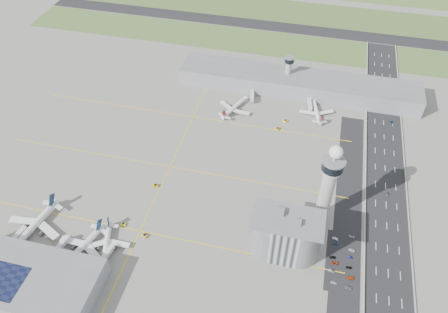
% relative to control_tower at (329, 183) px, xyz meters
% --- Properties ---
extents(ground, '(1000.00, 1000.00, 0.00)m').
position_rel_control_tower_xyz_m(ground, '(-72.00, -8.00, -35.04)').
color(ground, gray).
extents(grass_strip_0, '(480.00, 50.00, 0.08)m').
position_rel_control_tower_xyz_m(grass_strip_0, '(-92.00, 217.00, -35.00)').
color(grass_strip_0, '#4C6730').
rests_on(grass_strip_0, ground).
extents(grass_strip_1, '(480.00, 60.00, 0.08)m').
position_rel_control_tower_xyz_m(grass_strip_1, '(-92.00, 292.00, -35.00)').
color(grass_strip_1, '#48612E').
rests_on(grass_strip_1, ground).
extents(runway, '(480.00, 22.00, 0.10)m').
position_rel_control_tower_xyz_m(runway, '(-92.00, 254.00, -34.98)').
color(runway, black).
rests_on(runway, ground).
extents(highway, '(28.00, 500.00, 0.10)m').
position_rel_control_tower_xyz_m(highway, '(43.00, -8.00, -34.99)').
color(highway, black).
rests_on(highway, ground).
extents(barrier_left, '(0.60, 500.00, 1.20)m').
position_rel_control_tower_xyz_m(barrier_left, '(29.00, -8.00, -34.44)').
color(barrier_left, '#9E9E99').
rests_on(barrier_left, ground).
extents(barrier_right, '(0.60, 500.00, 1.20)m').
position_rel_control_tower_xyz_m(barrier_right, '(57.00, -8.00, -34.44)').
color(barrier_right, '#9E9E99').
rests_on(barrier_right, ground).
extents(landside_road, '(18.00, 260.00, 0.08)m').
position_rel_control_tower_xyz_m(landside_road, '(18.00, -18.00, -35.00)').
color(landside_road, black).
rests_on(landside_road, ground).
extents(parking_lot, '(20.00, 44.00, 0.10)m').
position_rel_control_tower_xyz_m(parking_lot, '(16.00, -30.00, -34.99)').
color(parking_lot, black).
rests_on(parking_lot, ground).
extents(taxiway_line_h_0, '(260.00, 0.60, 0.01)m').
position_rel_control_tower_xyz_m(taxiway_line_h_0, '(-112.00, -38.00, -35.04)').
color(taxiway_line_h_0, yellow).
rests_on(taxiway_line_h_0, ground).
extents(taxiway_line_h_1, '(260.00, 0.60, 0.01)m').
position_rel_control_tower_xyz_m(taxiway_line_h_1, '(-112.00, 22.00, -35.04)').
color(taxiway_line_h_1, yellow).
rests_on(taxiway_line_h_1, ground).
extents(taxiway_line_h_2, '(260.00, 0.60, 0.01)m').
position_rel_control_tower_xyz_m(taxiway_line_h_2, '(-112.00, 82.00, -35.04)').
color(taxiway_line_h_2, yellow).
rests_on(taxiway_line_h_2, ground).
extents(taxiway_line_v, '(0.60, 260.00, 0.01)m').
position_rel_control_tower_xyz_m(taxiway_line_v, '(-112.00, 22.00, -35.04)').
color(taxiway_line_v, yellow).
rests_on(taxiway_line_v, ground).
extents(control_tower, '(14.00, 14.00, 64.50)m').
position_rel_control_tower_xyz_m(control_tower, '(0.00, 0.00, 0.00)').
color(control_tower, '#ADAAA5').
rests_on(control_tower, ground).
extents(secondary_tower, '(8.60, 8.60, 31.90)m').
position_rel_control_tower_xyz_m(secondary_tower, '(-42.00, 142.00, -16.24)').
color(secondary_tower, '#ADAAA5').
rests_on(secondary_tower, ground).
extents(admin_building, '(42.00, 24.00, 33.50)m').
position_rel_control_tower_xyz_m(admin_building, '(-20.01, -30.00, -19.74)').
color(admin_building, '#B2B2B7').
rests_on(admin_building, ground).
extents(terminal_pier, '(210.00, 32.00, 15.80)m').
position_rel_control_tower_xyz_m(terminal_pier, '(-32.00, 140.00, -27.14)').
color(terminal_pier, gray).
rests_on(terminal_pier, ground).
extents(near_terminal, '(84.00, 42.00, 13.00)m').
position_rel_control_tower_xyz_m(near_terminal, '(-160.07, -90.02, -28.62)').
color(near_terminal, gray).
rests_on(near_terminal, ground).
extents(airplane_near_a, '(45.72, 51.31, 12.74)m').
position_rel_control_tower_xyz_m(airplane_near_a, '(-178.39, -53.31, -28.67)').
color(airplane_near_a, white).
rests_on(airplane_near_a, ground).
extents(airplane_near_b, '(44.30, 48.23, 11.18)m').
position_rel_control_tower_xyz_m(airplane_near_b, '(-141.37, -61.13, -29.45)').
color(airplane_near_b, white).
rests_on(airplane_near_b, ground).
extents(airplane_near_c, '(38.17, 41.59, 9.66)m').
position_rel_control_tower_xyz_m(airplane_near_c, '(-127.24, -54.99, -30.21)').
color(airplane_near_c, white).
rests_on(airplane_near_c, ground).
extents(airplane_far_a, '(41.37, 44.30, 9.95)m').
position_rel_control_tower_xyz_m(airplane_far_a, '(-80.32, 99.51, -30.07)').
color(airplane_far_a, white).
rests_on(airplane_far_a, ground).
extents(airplane_far_b, '(37.24, 40.97, 9.71)m').
position_rel_control_tower_xyz_m(airplane_far_b, '(-12.49, 111.25, -30.19)').
color(airplane_far_b, white).
rests_on(airplane_far_b, ground).
extents(jet_bridge_near_0, '(5.39, 14.31, 5.70)m').
position_rel_control_tower_xyz_m(jet_bridge_near_0, '(-185.00, -69.00, -32.19)').
color(jet_bridge_near_0, silver).
rests_on(jet_bridge_near_0, ground).
extents(jet_bridge_near_1, '(5.39, 14.31, 5.70)m').
position_rel_control_tower_xyz_m(jet_bridge_near_1, '(-155.00, -69.00, -32.19)').
color(jet_bridge_near_1, silver).
rests_on(jet_bridge_near_1, ground).
extents(jet_bridge_near_2, '(5.39, 14.31, 5.70)m').
position_rel_control_tower_xyz_m(jet_bridge_near_2, '(-125.00, -69.00, -32.19)').
color(jet_bridge_near_2, silver).
rests_on(jet_bridge_near_2, ground).
extents(jet_bridge_far_0, '(5.39, 14.31, 5.70)m').
position_rel_control_tower_xyz_m(jet_bridge_far_0, '(-70.00, 124.00, -32.19)').
color(jet_bridge_far_0, silver).
rests_on(jet_bridge_far_0, ground).
extents(jet_bridge_far_1, '(5.39, 14.31, 5.70)m').
position_rel_control_tower_xyz_m(jet_bridge_far_1, '(-20.00, 124.00, -32.19)').
color(jet_bridge_far_1, silver).
rests_on(jet_bridge_far_1, ground).
extents(tug_0, '(3.50, 2.44, 2.01)m').
position_rel_control_tower_xyz_m(tug_0, '(-163.86, -53.77, -34.04)').
color(tug_0, orange).
rests_on(tug_0, ground).
extents(tug_1, '(3.19, 2.21, 1.84)m').
position_rel_control_tower_xyz_m(tug_1, '(-124.38, -36.00, -34.12)').
color(tug_1, yellow).
rests_on(tug_1, ground).
extents(tug_2, '(4.06, 3.54, 1.97)m').
position_rel_control_tower_xyz_m(tug_2, '(-107.52, -41.09, -34.05)').
color(tug_2, orange).
rests_on(tug_2, ground).
extents(tug_3, '(4.18, 3.44, 2.10)m').
position_rel_control_tower_xyz_m(tug_3, '(-115.59, 0.80, -33.99)').
color(tug_3, '#D09B05').
rests_on(tug_3, ground).
extents(tug_4, '(2.76, 3.68, 1.98)m').
position_rel_control_tower_xyz_m(tug_4, '(-41.00, 82.74, -34.05)').
color(tug_4, orange).
rests_on(tug_4, ground).
extents(tug_5, '(4.03, 3.90, 1.94)m').
position_rel_control_tower_xyz_m(tug_5, '(-36.38, 94.02, -34.07)').
color(tug_5, yellow).
rests_on(tug_5, ground).
extents(car_lot_0, '(3.72, 1.81, 1.22)m').
position_rel_control_tower_xyz_m(car_lot_0, '(11.64, -46.12, -34.43)').
color(car_lot_0, silver).
rests_on(car_lot_0, ground).
extents(car_lot_1, '(3.89, 1.55, 1.26)m').
position_rel_control_tower_xyz_m(car_lot_1, '(9.91, -38.56, -34.41)').
color(car_lot_1, gray).
rests_on(car_lot_1, ground).
extents(car_lot_2, '(4.82, 2.44, 1.31)m').
position_rel_control_tower_xyz_m(car_lot_2, '(11.52, -32.57, -34.39)').
color(car_lot_2, '#9E3920').
rests_on(car_lot_2, ground).
extents(car_lot_3, '(4.06, 2.02, 1.13)m').
position_rel_control_tower_xyz_m(car_lot_3, '(10.11, -28.83, -34.47)').
color(car_lot_3, black).
rests_on(car_lot_3, ground).
extents(car_lot_4, '(3.64, 1.79, 1.20)m').
position_rel_control_tower_xyz_m(car_lot_4, '(11.35, -18.19, -34.44)').
color(car_lot_4, navy).
rests_on(car_lot_4, ground).
extents(car_lot_5, '(3.82, 1.83, 1.21)m').
position_rel_control_tower_xyz_m(car_lot_5, '(10.82, -14.63, -34.44)').
color(car_lot_5, white).
rests_on(car_lot_5, ground).
extents(car_lot_6, '(4.40, 2.59, 1.15)m').
position_rel_control_tower_xyz_m(car_lot_6, '(20.33, -47.55, -34.47)').
color(car_lot_6, slate).
rests_on(car_lot_6, ground).
extents(car_lot_7, '(4.70, 2.37, 1.31)m').
position_rel_control_tower_xyz_m(car_lot_7, '(21.19, -40.75, -34.39)').
color(car_lot_7, '#B63A0D').
rests_on(car_lot_7, ground).
extents(car_lot_8, '(3.57, 1.79, 1.17)m').
position_rel_control_tower_xyz_m(car_lot_8, '(20.06, -33.77, -34.46)').
color(car_lot_8, black).
rests_on(car_lot_8, ground).
extents(car_lot_9, '(3.55, 1.34, 1.16)m').
position_rel_control_tower_xyz_m(car_lot_9, '(20.07, -26.44, -34.46)').
color(car_lot_9, navy).
rests_on(car_lot_9, ground).
extents(car_lot_10, '(4.28, 2.35, 1.13)m').
position_rel_control_tower_xyz_m(car_lot_10, '(21.43, -21.00, -34.47)').
color(car_lot_10, silver).
rests_on(car_lot_10, ground).
extents(car_lot_11, '(4.02, 1.84, 1.14)m').
position_rel_control_tower_xyz_m(car_lot_11, '(20.91, -10.55, -34.47)').
color(car_lot_11, '#A1AAAF').
rests_on(car_lot_11, ground).
extents(car_hw_1, '(1.82, 3.85, 1.22)m').
position_rel_control_tower_xyz_m(car_hw_1, '(43.80, 31.29, -34.43)').
color(car_hw_1, '#2B2B2F').
rests_on(car_hw_1, ground).
extents(car_hw_2, '(1.89, 4.04, 1.12)m').
position_rel_control_tower_xyz_m(car_hw_2, '(49.14, 113.46, -34.48)').
color(car_hw_2, navy).
rests_on(car_hw_2, ground).
extents(car_hw_4, '(1.67, 3.44, 1.13)m').
position_rel_control_tower_xyz_m(car_hw_4, '(37.03, 169.98, -34.48)').
color(car_hw_4, slate).
rests_on(car_hw_4, ground).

